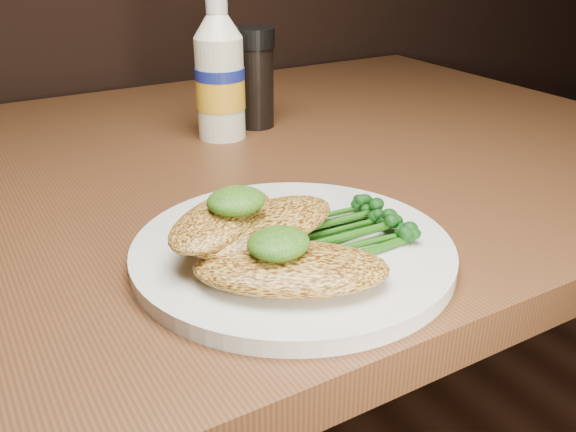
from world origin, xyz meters
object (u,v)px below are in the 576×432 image
mayo_bottle (219,69)px  pepper_grinder (255,78)px  dining_table (233,400)px  plate (293,251)px

mayo_bottle → pepper_grinder: mayo_bottle is taller
dining_table → plate: (-0.05, -0.26, 0.38)m
dining_table → mayo_bottle: mayo_bottle is taller
dining_table → mayo_bottle: (0.04, 0.08, 0.46)m
pepper_grinder → plate: bearing=-113.2°
mayo_bottle → pepper_grinder: 0.07m
plate → mayo_bottle: bearing=74.9°
plate → mayo_bottle: (0.09, 0.33, 0.08)m
dining_table → pepper_grinder: size_ratio=9.02×
dining_table → pepper_grinder: 0.46m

